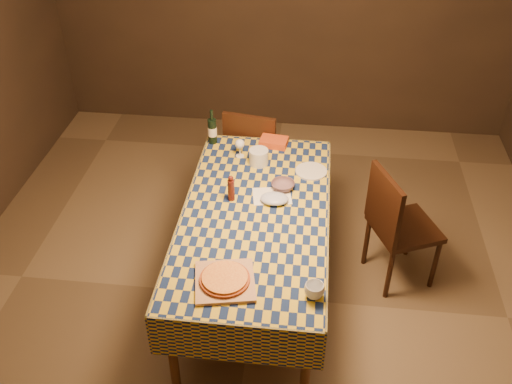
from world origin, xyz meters
TOP-DOWN VIEW (x-y plane):
  - room at (0.00, 0.00)m, footprint 5.00×5.10m
  - dining_table at (0.00, 0.00)m, footprint 0.94×1.84m
  - cutting_board at (-0.10, -0.63)m, footprint 0.38×0.38m
  - pizza at (-0.10, -0.63)m, footprint 0.31×0.31m
  - pepper_mill at (-0.17, 0.12)m, footprint 0.06×0.06m
  - bowl at (0.16, 0.28)m, footprint 0.19×0.19m
  - wine_glass at (-0.19, 0.65)m, footprint 0.07×0.07m
  - wine_bottle at (-0.42, 0.81)m, footprint 0.09×0.09m
  - deli_tub at (-0.04, 0.56)m, footprint 0.17×0.17m
  - takeout_container at (0.05, 0.83)m, footprint 0.22×0.17m
  - white_plate at (0.34, 0.50)m, footprint 0.26×0.26m
  - tumbler at (0.40, -0.67)m, footprint 0.12×0.12m
  - flour_patch at (0.09, 0.19)m, footprint 0.28×0.23m
  - flour_bag at (0.11, 0.13)m, footprint 0.22×0.19m
  - chair_far at (-0.14, 1.08)m, footprint 0.49×0.49m
  - chair_right at (0.94, 0.31)m, footprint 0.56×0.55m

SIDE VIEW (x-z plane):
  - chair_far at x=-0.14m, z-range 0.06..0.99m
  - chair_right at x=0.94m, z-range 0.06..0.99m
  - dining_table at x=0.00m, z-range 0.31..1.08m
  - flour_patch at x=0.09m, z-range 0.77..0.77m
  - white_plate at x=0.34m, z-range 0.77..0.78m
  - cutting_board at x=-0.10m, z-range 0.77..0.79m
  - bowl at x=0.16m, z-range 0.77..0.82m
  - takeout_container at x=0.05m, z-range 0.77..0.82m
  - flour_bag at x=0.11m, z-range 0.77..0.82m
  - pizza at x=-0.10m, z-range 0.79..0.82m
  - tumbler at x=0.40m, z-range 0.77..0.86m
  - deli_tub at x=-0.04m, z-range 0.77..0.88m
  - pepper_mill at x=-0.17m, z-range 0.76..0.95m
  - wine_glass at x=-0.19m, z-range 0.80..0.94m
  - wine_bottle at x=-0.42m, z-range 0.74..1.01m
  - room at x=0.00m, z-range 0.00..2.70m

